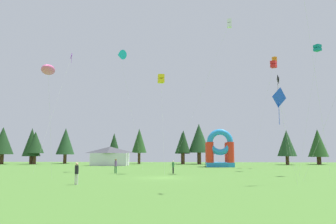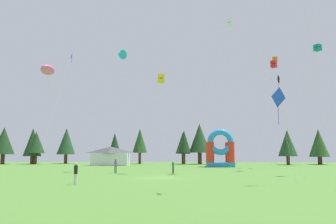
% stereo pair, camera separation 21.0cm
% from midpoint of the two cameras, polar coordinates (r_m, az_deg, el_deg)
% --- Properties ---
extents(ground_plane, '(120.00, 120.00, 0.00)m').
position_cam_midpoint_polar(ground_plane, '(36.19, -1.21, -11.26)').
color(ground_plane, '#47752D').
extents(kite_purple_diamond, '(2.77, 6.35, 17.72)m').
position_cam_midpoint_polar(kite_purple_diamond, '(53.21, -16.37, 8.95)').
color(kite_purple_diamond, purple).
rests_on(kite_purple_diamond, ground_plane).
extents(kite_teal_box, '(4.20, 2.62, 16.23)m').
position_cam_midpoint_polar(kite_teal_box, '(46.57, 24.18, 9.97)').
color(kite_teal_box, '#0C7F7A').
rests_on(kite_teal_box, ground_plane).
extents(kite_orange_box, '(5.77, 3.21, 20.43)m').
position_cam_midpoint_polar(kite_orange_box, '(65.59, 17.72, 8.58)').
color(kite_orange_box, orange).
rests_on(kite_orange_box, ground_plane).
extents(kite_cyan_delta, '(4.22, 4.93, 18.43)m').
position_cam_midpoint_polar(kite_cyan_delta, '(51.96, -8.33, 9.72)').
color(kite_cyan_delta, '#19B7CC').
rests_on(kite_cyan_delta, ground_plane).
extents(kite_red_box, '(2.91, 2.25, 17.01)m').
position_cam_midpoint_polar(kite_red_box, '(55.11, 17.60, 7.80)').
color(kite_red_box, red).
rests_on(kite_red_box, ground_plane).
extents(kite_pink_parafoil, '(1.88, 5.25, 11.10)m').
position_cam_midpoint_polar(kite_pink_parafoil, '(33.76, -20.07, 6.82)').
color(kite_pink_parafoil, '#EA599E').
rests_on(kite_pink_parafoil, ground_plane).
extents(kite_yellow_box, '(1.21, 3.31, 13.28)m').
position_cam_midpoint_polar(kite_yellow_box, '(45.36, -1.33, 5.73)').
color(kite_yellow_box, yellow).
rests_on(kite_yellow_box, ground_plane).
extents(kite_white_box, '(8.86, 1.45, 21.40)m').
position_cam_midpoint_polar(kite_white_box, '(49.06, 10.35, 14.69)').
color(kite_white_box, white).
rests_on(kite_white_box, ground_plane).
extents(kite_blue_diamond, '(1.93, 1.05, 8.04)m').
position_cam_midpoint_polar(kite_blue_diamond, '(30.48, 18.16, 2.20)').
color(kite_blue_diamond, blue).
rests_on(kite_blue_diamond, ground_plane).
extents(kite_black_diamond, '(2.25, 2.52, 16.40)m').
position_cam_midpoint_polar(kite_black_diamond, '(63.22, 18.16, 5.21)').
color(kite_black_diamond, black).
rests_on(kite_black_diamond, ground_plane).
extents(person_midfield, '(0.37, 0.37, 1.65)m').
position_cam_midpoint_polar(person_midfield, '(43.49, 0.75, -9.25)').
color(person_midfield, black).
rests_on(person_midfield, ground_plane).
extents(person_near_camera, '(0.37, 0.37, 1.85)m').
position_cam_midpoint_polar(person_near_camera, '(29.52, -15.64, -9.82)').
color(person_near_camera, silver).
rests_on(person_near_camera, ground_plane).
extents(person_left_edge, '(0.43, 0.43, 1.87)m').
position_cam_midpoint_polar(person_left_edge, '(44.29, -9.12, -8.95)').
color(person_left_edge, '#33723F').
rests_on(person_left_edge, ground_plane).
extents(inflatable_yellow_castle, '(5.18, 4.90, 7.13)m').
position_cam_midpoint_polar(inflatable_yellow_castle, '(64.47, 8.78, -6.85)').
color(inflatable_yellow_castle, '#268CD8').
rests_on(inflatable_yellow_castle, ground_plane).
extents(festival_tent, '(7.67, 3.32, 3.96)m').
position_cam_midpoint_polar(festival_tent, '(71.48, -10.04, -7.47)').
color(festival_tent, silver).
rests_on(festival_tent, ground_plane).
extents(tree_row_0, '(5.07, 5.07, 8.78)m').
position_cam_midpoint_polar(tree_row_0, '(88.35, -26.61, -4.45)').
color(tree_row_0, '#4C331E').
rests_on(tree_row_0, ground_plane).
extents(tree_row_1, '(4.17, 4.17, 8.54)m').
position_cam_midpoint_polar(tree_row_1, '(85.58, -22.45, -4.82)').
color(tree_row_1, '#4C331E').
rests_on(tree_row_1, ground_plane).
extents(tree_row_2, '(4.16, 4.16, 7.71)m').
position_cam_midpoint_polar(tree_row_2, '(85.11, -21.94, -4.89)').
color(tree_row_2, '#4C331E').
rests_on(tree_row_2, ground_plane).
extents(tree_row_3, '(4.47, 4.47, 8.82)m').
position_cam_midpoint_polar(tree_row_3, '(86.88, -17.28, -4.85)').
color(tree_row_3, '#4C331E').
rests_on(tree_row_3, ground_plane).
extents(tree_row_4, '(2.82, 2.82, 7.32)m').
position_cam_midpoint_polar(tree_row_4, '(80.06, -9.34, -5.35)').
color(tree_row_4, '#4C331E').
rests_on(tree_row_4, ground_plane).
extents(tree_row_5, '(3.64, 3.64, 8.55)m').
position_cam_midpoint_polar(tree_row_5, '(81.34, -5.04, -4.97)').
color(tree_row_5, '#4C331E').
rests_on(tree_row_5, ground_plane).
extents(tree_row_6, '(3.59, 3.59, 7.63)m').
position_cam_midpoint_polar(tree_row_6, '(80.01, 2.40, -5.36)').
color(tree_row_6, '#4C331E').
rests_on(tree_row_6, ground_plane).
extents(tree_row_7, '(3.15, 3.15, 7.96)m').
position_cam_midpoint_polar(tree_row_7, '(78.48, 2.60, -5.13)').
color(tree_row_7, '#4C331E').
rests_on(tree_row_7, ground_plane).
extents(tree_row_8, '(5.12, 5.12, 9.60)m').
position_cam_midpoint_polar(tree_row_8, '(79.66, 5.27, -4.53)').
color(tree_row_8, '#4C331E').
rests_on(tree_row_8, ground_plane).
extents(tree_row_9, '(4.20, 4.20, 7.79)m').
position_cam_midpoint_polar(tree_row_9, '(79.33, 19.66, -5.07)').
color(tree_row_9, '#4C331E').
rests_on(tree_row_9, ground_plane).
extents(tree_row_10, '(4.46, 4.46, 8.10)m').
position_cam_midpoint_polar(tree_row_10, '(83.84, 24.30, -4.89)').
color(tree_row_10, '#4C331E').
rests_on(tree_row_10, ground_plane).
extents(tree_row_11, '(3.43, 3.43, 7.44)m').
position_cam_midpoint_polar(tree_row_11, '(85.15, 24.47, -4.96)').
color(tree_row_11, '#4C331E').
rests_on(tree_row_11, ground_plane).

